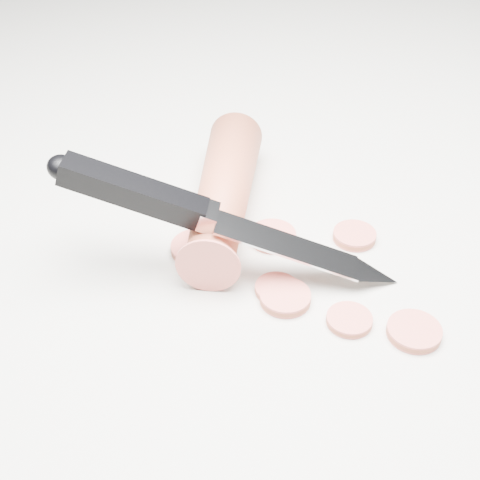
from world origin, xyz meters
TOP-DOWN VIEW (x-y plane):
  - ground at (0.00, 0.00)m, footprint 2.40×2.40m
  - carrot at (0.01, 0.05)m, footprint 0.14×0.16m
  - carrot_slice_0 at (-0.01, -0.05)m, footprint 0.04×0.04m
  - carrot_slice_1 at (-0.01, -0.04)m, footprint 0.03×0.03m
  - carrot_slice_2 at (0.02, 0.00)m, footprint 0.04×0.04m
  - carrot_slice_3 at (0.04, -0.13)m, footprint 0.04×0.04m
  - carrot_slice_4 at (0.07, -0.03)m, footprint 0.03×0.03m
  - carrot_slice_5 at (-0.03, 0.03)m, footprint 0.04×0.04m
  - carrot_slice_6 at (0.01, -0.09)m, footprint 0.03×0.03m
  - kitchen_knife at (-0.02, -0.00)m, footprint 0.20×0.18m

SIDE VIEW (x-z plane):
  - ground at x=0.00m, z-range 0.00..0.00m
  - carrot_slice_1 at x=-0.01m, z-range 0.00..0.01m
  - carrot_slice_6 at x=0.01m, z-range 0.00..0.01m
  - carrot_slice_5 at x=-0.03m, z-range 0.00..0.01m
  - carrot_slice_3 at x=0.04m, z-range 0.00..0.01m
  - carrot_slice_0 at x=-0.01m, z-range 0.00..0.01m
  - carrot_slice_4 at x=0.07m, z-range 0.00..0.01m
  - carrot_slice_2 at x=0.02m, z-range 0.00..0.01m
  - carrot at x=0.01m, z-range 0.00..0.04m
  - kitchen_knife at x=-0.02m, z-range 0.00..0.09m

